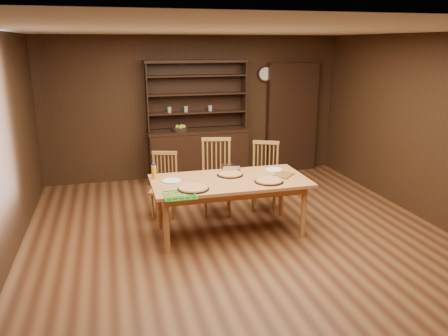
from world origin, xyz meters
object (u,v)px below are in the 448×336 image
object	(u,v)px
juice_bottle	(154,171)
chair_left	(164,182)
china_hutch	(198,148)
chair_center	(217,173)
dining_table	(230,185)
chair_right	(265,173)

from	to	relation	value
juice_bottle	chair_left	bearing A→B (deg)	70.99
china_hutch	chair_center	size ratio (longest dim) A/B	1.95
dining_table	juice_bottle	distance (m)	1.01
china_hutch	juice_bottle	size ratio (longest dim) A/B	10.59
china_hutch	chair_center	world-z (taller)	china_hutch
chair_right	china_hutch	bearing A→B (deg)	136.52
dining_table	chair_center	distance (m)	0.83
chair_left	juice_bottle	size ratio (longest dim) A/B	4.59
dining_table	chair_left	world-z (taller)	chair_left
dining_table	chair_left	size ratio (longest dim) A/B	2.14
chair_left	chair_right	size ratio (longest dim) A/B	0.92
chair_left	juice_bottle	distance (m)	0.71
chair_left	chair_center	distance (m)	0.78
chair_center	dining_table	bearing A→B (deg)	-80.71
dining_table	juice_bottle	xyz separation A→B (m)	(-0.94, 0.30, 0.17)
chair_center	china_hutch	bearing A→B (deg)	99.14
chair_left	dining_table	bearing A→B (deg)	-32.27
china_hutch	chair_right	size ratio (longest dim) A/B	2.12
juice_bottle	china_hutch	bearing A→B (deg)	64.63
china_hutch	dining_table	bearing A→B (deg)	-92.10
dining_table	chair_right	size ratio (longest dim) A/B	1.97
dining_table	juice_bottle	size ratio (longest dim) A/B	9.84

